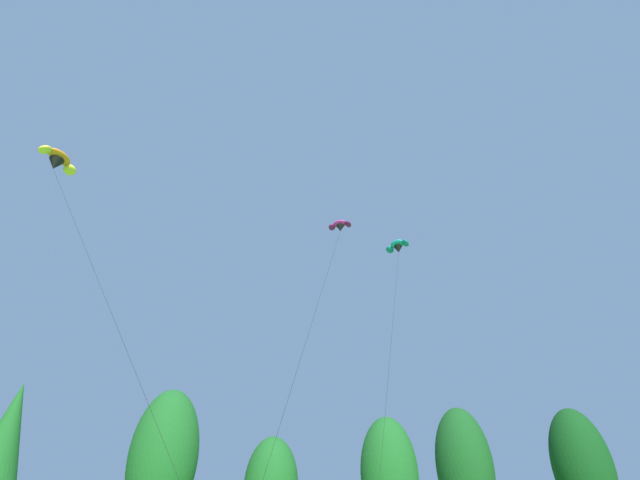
# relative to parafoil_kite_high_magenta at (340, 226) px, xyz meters

# --- Properties ---
(treeline_tree_c) EXTENTS (4.23, 4.23, 11.94)m
(treeline_tree_c) POSITION_rel_parafoil_kite_high_magenta_xyz_m (-20.76, 9.82, -16.96)
(treeline_tree_c) COLOR #472D19
(treeline_tree_c) RESTS_ON ground_plane
(treeline_tree_d) EXTENTS (5.35, 5.35, 13.15)m
(treeline_tree_d) POSITION_rel_parafoil_kite_high_magenta_xyz_m (-10.12, 12.67, -16.49)
(treeline_tree_d) COLOR #472D19
(treeline_tree_d) RESTS_ON ground_plane
(treeline_tree_f) EXTENTS (5.08, 5.08, 12.13)m
(treeline_tree_f) POSITION_rel_parafoil_kite_high_magenta_xyz_m (9.06, 11.10, -17.10)
(treeline_tree_f) COLOR #472D19
(treeline_tree_f) RESTS_ON ground_plane
(treeline_tree_g) EXTENTS (5.70, 5.70, 14.45)m
(treeline_tree_g) POSITION_rel_parafoil_kite_high_magenta_xyz_m (19.38, 14.04, -15.70)
(treeline_tree_g) COLOR #472D19
(treeline_tree_g) RESTS_ON ground_plane
(treeline_tree_h) EXTENTS (5.57, 5.57, 13.97)m
(treeline_tree_h) POSITION_rel_parafoil_kite_high_magenta_xyz_m (29.05, 8.40, -15.99)
(treeline_tree_h) COLOR #472D19
(treeline_tree_h) RESTS_ON ground_plane
(parafoil_kite_high_magenta) EXTENTS (10.63, 14.12, 23.78)m
(parafoil_kite_high_magenta) POSITION_rel_parafoil_kite_high_magenta_xyz_m (0.00, 0.00, 0.00)
(parafoil_kite_high_magenta) COLOR #D12893
(parafoil_kite_mid_teal) EXTENTS (10.51, 11.69, 24.92)m
(parafoil_kite_mid_teal) POSITION_rel_parafoil_kite_high_magenta_xyz_m (6.94, 2.45, 1.00)
(parafoil_kite_mid_teal) COLOR teal
(parafoil_kite_far_orange) EXTENTS (12.87, 13.79, 23.52)m
(parafoil_kite_far_orange) POSITION_rel_parafoil_kite_high_magenta_xyz_m (-21.19, -0.82, -0.41)
(parafoil_kite_far_orange) COLOR orange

